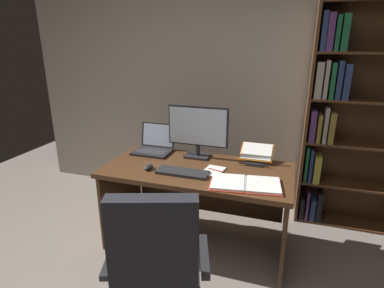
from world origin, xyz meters
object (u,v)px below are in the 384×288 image
open_binder (246,184)px  pen (216,170)px  desk (200,186)px  computer_mouse (148,167)px  monitor (198,131)px  laptop (154,146)px  bookshelf (345,119)px  reading_stand_with_book (256,154)px  notepad (213,171)px  office_chair (157,277)px  keyboard (183,172)px

open_binder → pen: open_binder is taller
desk → computer_mouse: bearing=-148.7°
monitor → laptop: monitor is taller
bookshelf → reading_stand_with_book: size_ratio=7.36×
open_binder → pen: size_ratio=3.93×
desk → notepad: (0.15, -0.10, 0.21)m
office_chair → computer_mouse: (-0.43, 0.80, 0.33)m
office_chair → notepad: 0.98m
desk → pen: pen is taller
bookshelf → reading_stand_with_book: bearing=-147.0°
monitor → pen: (0.24, -0.28, -0.23)m
keyboard → open_binder: (0.51, -0.05, -0.00)m
keyboard → monitor: bearing=90.0°
keyboard → notepad: bearing=29.0°
desk → keyboard: (-0.08, -0.23, 0.21)m
keyboard → computer_mouse: computer_mouse is taller
bookshelf → monitor: (-1.25, -0.53, -0.09)m
reading_stand_with_book → pen: (-0.28, -0.34, -0.05)m
desk → monitor: 0.49m
desk → monitor: (-0.08, 0.18, 0.45)m
bookshelf → monitor: 1.37m
reading_stand_with_book → bookshelf: bearing=33.0°
laptop → computer_mouse: (0.14, -0.41, -0.03)m
office_chair → keyboard: bearing=80.3°
monitor → computer_mouse: size_ratio=5.31×
monitor → reading_stand_with_book: 0.55m
bookshelf → laptop: 1.79m
keyboard → computer_mouse: 0.30m
monitor → keyboard: size_ratio=1.32×
monitor → notepad: monitor is taller
monitor → reading_stand_with_book: bearing=6.5°
bookshelf → computer_mouse: size_ratio=19.92×
open_binder → desk: bearing=139.6°
monitor → notepad: (0.22, -0.28, -0.24)m
office_chair → keyboard: 0.87m
office_chair → desk: bearing=74.1°
desk → office_chair: bearing=-87.2°
office_chair → reading_stand_with_book: office_chair is taller
computer_mouse → keyboard: bearing=0.0°
keyboard → notepad: 0.25m
desk → computer_mouse: computer_mouse is taller
desk → bookshelf: 1.48m
keyboard → notepad: keyboard is taller
notepad → desk: bearing=144.5°
office_chair → pen: office_chair is taller
reading_stand_with_book → notepad: reading_stand_with_book is taller
desk → laptop: 0.60m
laptop → reading_stand_with_book: size_ratio=1.22×
desk → office_chair: size_ratio=1.54×
office_chair → reading_stand_with_book: size_ratio=3.59×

